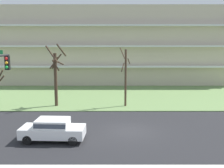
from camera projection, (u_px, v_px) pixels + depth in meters
ground at (128, 131)px, 20.35m from camera, size 160.00×160.00×0.00m
grass_lawn_strip at (121, 96)px, 34.19m from camera, size 80.00×16.00×0.08m
apartment_building at (118, 46)px, 46.81m from camera, size 40.96×12.43×12.73m
tree_left at (55, 74)px, 27.98m from camera, size 2.05×1.93×6.74m
tree_center at (124, 77)px, 27.95m from camera, size 1.13×1.16×6.32m
sedan_white_near_left at (52, 129)px, 18.22m from camera, size 4.48×2.00×1.57m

